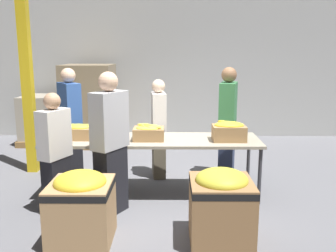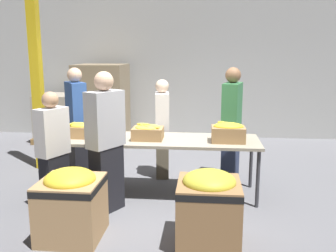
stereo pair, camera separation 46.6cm
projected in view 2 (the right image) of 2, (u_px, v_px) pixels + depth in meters
name	position (u px, v px, depth m)	size (l,w,h in m)	color
ground_plane	(152.00, 193.00, 5.44)	(30.00, 30.00, 0.00)	slate
wall_back	(174.00, 52.00, 8.73)	(16.00, 0.08, 4.00)	#B7B7B2
sorting_table	(152.00, 142.00, 5.29)	(3.01, 0.86, 0.81)	#9E937F
banana_box_0	(80.00, 130.00, 5.33)	(0.43, 0.27, 0.23)	#A37A4C
banana_box_1	(148.00, 132.00, 5.21)	(0.42, 0.33, 0.24)	#A37A4C
banana_box_2	(228.00, 132.00, 5.06)	(0.45, 0.33, 0.28)	#A37A4C
volunteer_0	(231.00, 125.00, 5.84)	(0.35, 0.52, 1.78)	#2D3856
volunteer_1	(106.00, 143.00, 4.69)	(0.45, 0.53, 1.78)	black
volunteer_2	(77.00, 122.00, 6.20)	(0.46, 0.52, 1.76)	black
volunteer_3	(53.00, 152.00, 4.75)	(0.36, 0.46, 1.54)	black
volunteer_4	(162.00, 129.00, 6.01)	(0.26, 0.45, 1.59)	#6B604C
donation_bin_0	(71.00, 202.00, 4.07)	(0.66, 0.66, 0.78)	tan
donation_bin_1	(209.00, 206.00, 3.93)	(0.66, 0.66, 0.81)	olive
support_pillar	(35.00, 52.00, 6.23)	(0.16, 0.16, 4.00)	gold
pallet_stack_0	(59.00, 118.00, 8.51)	(0.98, 0.98, 1.06)	olive
pallet_stack_1	(102.00, 104.00, 8.28)	(1.14, 1.14, 1.74)	olive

